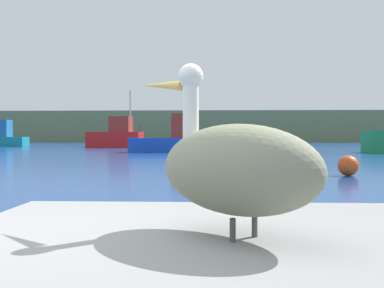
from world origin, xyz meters
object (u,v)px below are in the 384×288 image
object	(u,v)px
pelican	(235,167)
fishing_boat_blue	(173,140)
fishing_boat_red	(116,136)
mooring_buoy	(348,166)

from	to	relation	value
pelican	fishing_boat_blue	bearing A→B (deg)	-39.06
fishing_boat_red	fishing_boat_blue	xyz separation A→B (m)	(6.07, -10.86, -0.21)
fishing_boat_red	fishing_boat_blue	distance (m)	12.44
fishing_boat_blue	fishing_boat_red	bearing A→B (deg)	112.79
fishing_boat_red	fishing_boat_blue	size ratio (longest dim) A/B	0.96
mooring_buoy	pelican	bearing A→B (deg)	-109.81
pelican	fishing_boat_red	world-z (taller)	fishing_boat_red
fishing_boat_red	mooring_buoy	xyz separation A→B (m)	(12.15, -27.83, -0.75)
pelican	fishing_boat_blue	distance (m)	26.96
pelican	fishing_boat_blue	size ratio (longest dim) A/B	0.20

